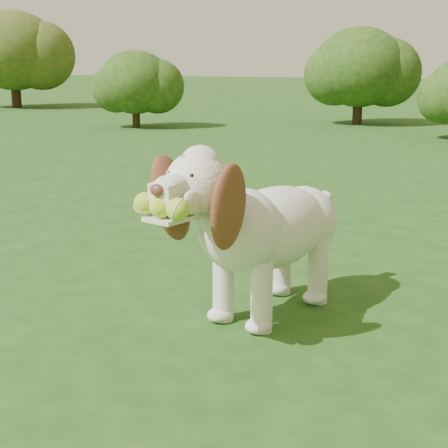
% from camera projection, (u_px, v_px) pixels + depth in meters
% --- Properties ---
extents(ground, '(80.00, 80.00, 0.00)m').
position_uv_depth(ground, '(150.00, 314.00, 3.28)').
color(ground, '#174313').
rests_on(ground, ground).
extents(dog, '(0.68, 1.30, 0.86)m').
position_uv_depth(dog, '(260.00, 223.00, 3.14)').
color(dog, silver).
rests_on(dog, ground).
extents(shrub_a, '(1.28, 1.28, 1.33)m').
position_uv_depth(shrub_a, '(135.00, 82.00, 11.90)').
color(shrub_a, '#382314').
rests_on(shrub_a, ground).
extents(shrub_b, '(1.69, 1.69, 1.75)m').
position_uv_depth(shrub_b, '(359.00, 67.00, 12.43)').
color(shrub_b, '#382314').
rests_on(shrub_b, ground).
extents(shrub_g, '(2.25, 2.25, 2.33)m').
position_uv_depth(shrub_g, '(13.00, 51.00, 16.63)').
color(shrub_g, '#382314').
rests_on(shrub_g, ground).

